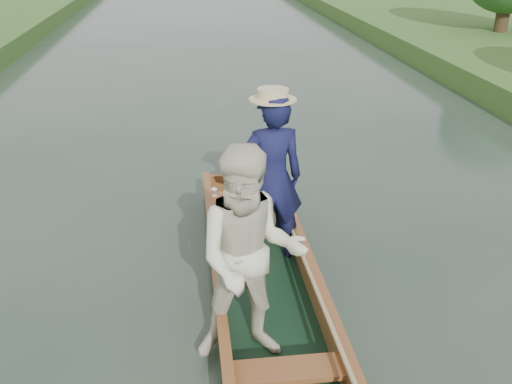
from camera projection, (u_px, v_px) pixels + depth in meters
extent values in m
plane|color=#283D30|center=(263.00, 292.00, 6.35)|extent=(120.00, 120.00, 0.00)
cylinder|color=#47331E|center=(503.00, 14.00, 18.87)|extent=(0.44, 0.44, 2.35)
cube|color=black|center=(263.00, 289.00, 6.33)|extent=(1.10, 5.00, 0.08)
cube|color=brown|center=(216.00, 276.00, 6.19)|extent=(0.08, 5.00, 0.32)
cube|color=brown|center=(308.00, 270.00, 6.31)|extent=(0.08, 5.00, 0.32)
cube|color=brown|center=(241.00, 184.00, 8.47)|extent=(1.10, 0.08, 0.32)
cube|color=brown|center=(216.00, 262.00, 6.12)|extent=(0.10, 5.00, 0.04)
cube|color=brown|center=(309.00, 256.00, 6.23)|extent=(0.10, 5.00, 0.04)
cube|color=brown|center=(245.00, 196.00, 7.94)|extent=(0.94, 0.30, 0.05)
cube|color=brown|center=(288.00, 370.00, 4.78)|extent=(0.94, 0.30, 0.05)
imported|color=#12143B|center=(272.00, 179.00, 6.51)|extent=(0.76, 0.53, 2.01)
cylinder|color=beige|center=(273.00, 96.00, 6.11)|extent=(0.52, 0.52, 0.12)
imported|color=beige|center=(250.00, 257.00, 4.90)|extent=(1.02, 0.81, 2.04)
cube|color=brown|center=(254.00, 215.00, 7.64)|extent=(0.85, 0.90, 0.22)
sphere|color=tan|center=(278.00, 202.00, 7.48)|extent=(0.22, 0.22, 0.22)
sphere|color=tan|center=(278.00, 191.00, 7.41)|extent=(0.16, 0.16, 0.16)
sphere|color=tan|center=(274.00, 186.00, 7.37)|extent=(0.06, 0.06, 0.06)
sphere|color=tan|center=(283.00, 186.00, 7.38)|extent=(0.06, 0.06, 0.06)
sphere|color=tan|center=(279.00, 194.00, 7.35)|extent=(0.07, 0.07, 0.07)
sphere|color=tan|center=(271.00, 201.00, 7.44)|extent=(0.08, 0.08, 0.08)
sphere|color=tan|center=(286.00, 200.00, 7.46)|extent=(0.08, 0.08, 0.08)
sphere|color=tan|center=(274.00, 210.00, 7.49)|extent=(0.09, 0.09, 0.09)
sphere|color=tan|center=(282.00, 209.00, 7.50)|extent=(0.09, 0.09, 0.09)
cylinder|color=silver|center=(214.00, 196.00, 7.88)|extent=(0.07, 0.07, 0.01)
cylinder|color=silver|center=(214.00, 193.00, 7.86)|extent=(0.01, 0.01, 0.08)
ellipsoid|color=silver|center=(214.00, 189.00, 7.84)|extent=(0.09, 0.09, 0.05)
cylinder|color=tan|center=(304.00, 258.00, 6.12)|extent=(0.04, 4.45, 0.20)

